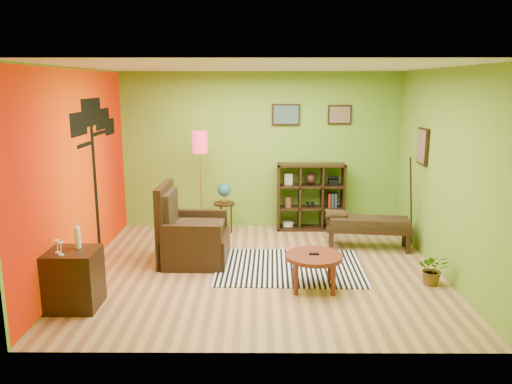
{
  "coord_description": "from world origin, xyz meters",
  "views": [
    {
      "loc": [
        -0.04,
        -6.69,
        2.57
      ],
      "look_at": [
        -0.07,
        0.36,
        1.05
      ],
      "focal_mm": 35.0,
      "sensor_mm": 36.0,
      "label": 1
    }
  ],
  "objects_px": {
    "floor_lamp": "(200,152)",
    "globe_table": "(224,195)",
    "coffee_table": "(314,259)",
    "bench": "(367,224)",
    "potted_plant": "(433,272)",
    "side_cabinet": "(73,279)",
    "armchair": "(190,238)",
    "cube_shelf": "(311,197)"
  },
  "relations": [
    {
      "from": "coffee_table",
      "to": "floor_lamp",
      "type": "xyz_separation_m",
      "value": [
        -1.69,
        2.29,
        1.08
      ]
    },
    {
      "from": "side_cabinet",
      "to": "cube_shelf",
      "type": "height_order",
      "value": "cube_shelf"
    },
    {
      "from": "coffee_table",
      "to": "bench",
      "type": "bearing_deg",
      "value": 57.7
    },
    {
      "from": "side_cabinet",
      "to": "globe_table",
      "type": "distance_m",
      "value": 3.39
    },
    {
      "from": "armchair",
      "to": "potted_plant",
      "type": "relative_size",
      "value": 2.76
    },
    {
      "from": "armchair",
      "to": "cube_shelf",
      "type": "relative_size",
      "value": 0.97
    },
    {
      "from": "cube_shelf",
      "to": "potted_plant",
      "type": "relative_size",
      "value": 2.84
    },
    {
      "from": "cube_shelf",
      "to": "floor_lamp",
      "type": "bearing_deg",
      "value": -168.73
    },
    {
      "from": "armchair",
      "to": "side_cabinet",
      "type": "bearing_deg",
      "value": -126.48
    },
    {
      "from": "armchair",
      "to": "floor_lamp",
      "type": "relative_size",
      "value": 0.64
    },
    {
      "from": "coffee_table",
      "to": "floor_lamp",
      "type": "relative_size",
      "value": 0.41
    },
    {
      "from": "floor_lamp",
      "to": "bench",
      "type": "distance_m",
      "value": 2.99
    },
    {
      "from": "cube_shelf",
      "to": "side_cabinet",
      "type": "bearing_deg",
      "value": -133.72
    },
    {
      "from": "side_cabinet",
      "to": "potted_plant",
      "type": "distance_m",
      "value": 4.51
    },
    {
      "from": "coffee_table",
      "to": "potted_plant",
      "type": "xyz_separation_m",
      "value": [
        1.57,
        0.12,
        -0.22
      ]
    },
    {
      "from": "armchair",
      "to": "cube_shelf",
      "type": "xyz_separation_m",
      "value": [
        1.96,
        1.69,
        0.25
      ]
    },
    {
      "from": "potted_plant",
      "to": "coffee_table",
      "type": "bearing_deg",
      "value": -175.67
    },
    {
      "from": "side_cabinet",
      "to": "bench",
      "type": "relative_size",
      "value": 0.73
    },
    {
      "from": "side_cabinet",
      "to": "armchair",
      "type": "bearing_deg",
      "value": 53.52
    },
    {
      "from": "globe_table",
      "to": "potted_plant",
      "type": "distance_m",
      "value": 3.71
    },
    {
      "from": "globe_table",
      "to": "cube_shelf",
      "type": "xyz_separation_m",
      "value": [
        1.55,
        0.27,
        -0.08
      ]
    },
    {
      "from": "side_cabinet",
      "to": "cube_shelf",
      "type": "bearing_deg",
      "value": 46.28
    },
    {
      "from": "coffee_table",
      "to": "bench",
      "type": "distance_m",
      "value": 1.9
    },
    {
      "from": "globe_table",
      "to": "armchair",
      "type": "bearing_deg",
      "value": -106.12
    },
    {
      "from": "armchair",
      "to": "floor_lamp",
      "type": "height_order",
      "value": "floor_lamp"
    },
    {
      "from": "cube_shelf",
      "to": "bench",
      "type": "height_order",
      "value": "cube_shelf"
    },
    {
      "from": "coffee_table",
      "to": "potted_plant",
      "type": "height_order",
      "value": "coffee_table"
    },
    {
      "from": "bench",
      "to": "globe_table",
      "type": "bearing_deg",
      "value": 160.93
    },
    {
      "from": "globe_table",
      "to": "potted_plant",
      "type": "relative_size",
      "value": 2.14
    },
    {
      "from": "armchair",
      "to": "potted_plant",
      "type": "height_order",
      "value": "armchair"
    },
    {
      "from": "side_cabinet",
      "to": "cube_shelf",
      "type": "distance_m",
      "value": 4.51
    },
    {
      "from": "floor_lamp",
      "to": "globe_table",
      "type": "xyz_separation_m",
      "value": [
        0.39,
        0.11,
        -0.78
      ]
    },
    {
      "from": "floor_lamp",
      "to": "globe_table",
      "type": "bearing_deg",
      "value": 16.54
    },
    {
      "from": "bench",
      "to": "side_cabinet",
      "type": "bearing_deg",
      "value": -150.67
    },
    {
      "from": "side_cabinet",
      "to": "cube_shelf",
      "type": "xyz_separation_m",
      "value": [
        3.11,
        3.26,
        0.25
      ]
    },
    {
      "from": "coffee_table",
      "to": "cube_shelf",
      "type": "distance_m",
      "value": 2.69
    },
    {
      "from": "floor_lamp",
      "to": "potted_plant",
      "type": "height_order",
      "value": "floor_lamp"
    },
    {
      "from": "globe_table",
      "to": "cube_shelf",
      "type": "height_order",
      "value": "cube_shelf"
    },
    {
      "from": "bench",
      "to": "coffee_table",
      "type": "bearing_deg",
      "value": -122.3
    },
    {
      "from": "armchair",
      "to": "floor_lamp",
      "type": "bearing_deg",
      "value": 88.93
    },
    {
      "from": "floor_lamp",
      "to": "cube_shelf",
      "type": "height_order",
      "value": "floor_lamp"
    },
    {
      "from": "floor_lamp",
      "to": "potted_plant",
      "type": "relative_size",
      "value": 4.28
    }
  ]
}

